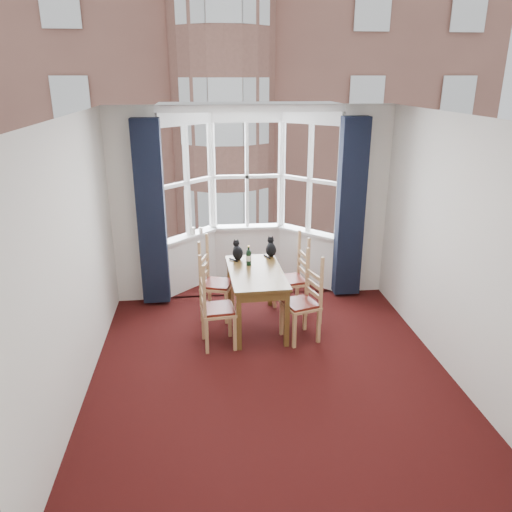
{
  "coord_description": "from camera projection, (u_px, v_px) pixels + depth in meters",
  "views": [
    {
      "loc": [
        -0.68,
        -4.76,
        3.16
      ],
      "look_at": [
        -0.06,
        1.05,
        1.05
      ],
      "focal_mm": 35.0,
      "sensor_mm": 36.0,
      "label": 1
    }
  ],
  "objects": [
    {
      "name": "cat_right",
      "position": [
        271.0,
        249.0,
        6.97
      ],
      "size": [
        0.15,
        0.21,
        0.28
      ],
      "color": "black",
      "rests_on": "dining_table"
    },
    {
      "name": "candle_tall",
      "position": [
        193.0,
        231.0,
        7.62
      ],
      "size": [
        0.06,
        0.06,
        0.12
      ],
      "primitive_type": "cylinder",
      "color": "white",
      "rests_on": "bay_window"
    },
    {
      "name": "floor",
      "position": [
        271.0,
        375.0,
        5.59
      ],
      "size": [
        4.5,
        4.5,
        0.0
      ],
      "primitive_type": "plane",
      "color": "black",
      "rests_on": "ground"
    },
    {
      "name": "curtain_left",
      "position": [
        151.0,
        214.0,
        6.93
      ],
      "size": [
        0.38,
        0.22,
        2.6
      ],
      "primitive_type": "cube",
      "color": "black",
      "rests_on": "floor"
    },
    {
      "name": "wall_right",
      "position": [
        459.0,
        252.0,
        5.31
      ],
      "size": [
        0.0,
        4.5,
        4.5
      ],
      "primitive_type": "plane",
      "rotation": [
        1.57,
        0.0,
        -1.57
      ],
      "color": "silver",
      "rests_on": "floor"
    },
    {
      "name": "ceiling",
      "position": [
        275.0,
        117.0,
        4.64
      ],
      "size": [
        4.5,
        4.5,
        0.0
      ],
      "primitive_type": "plane",
      "rotation": [
        3.14,
        0.0,
        0.0
      ],
      "color": "white",
      "rests_on": "floor"
    },
    {
      "name": "candle_short",
      "position": [
        201.0,
        231.0,
        7.66
      ],
      "size": [
        0.06,
        0.06,
        0.1
      ],
      "primitive_type": "cylinder",
      "color": "white",
      "rests_on": "bay_window"
    },
    {
      "name": "chair_left_near",
      "position": [
        211.0,
        311.0,
        6.06
      ],
      "size": [
        0.44,
        0.46,
        0.92
      ],
      "color": "tan",
      "rests_on": "floor"
    },
    {
      "name": "chair_left_far",
      "position": [
        211.0,
        284.0,
        6.83
      ],
      "size": [
        0.51,
        0.52,
        0.92
      ],
      "color": "tan",
      "rests_on": "floor"
    },
    {
      "name": "street",
      "position": [
        213.0,
        204.0,
        37.79
      ],
      "size": [
        80.0,
        80.0,
        0.0
      ],
      "primitive_type": "plane",
      "color": "#333335",
      "rests_on": "ground"
    },
    {
      "name": "wall_back_pier_left",
      "position": [
        136.0,
        208.0,
        7.06
      ],
      "size": [
        0.7,
        0.12,
        2.8
      ],
      "primitive_type": "cube",
      "color": "silver",
      "rests_on": "floor"
    },
    {
      "name": "chair_right_far",
      "position": [
        297.0,
        280.0,
        6.97
      ],
      "size": [
        0.46,
        0.48,
        0.92
      ],
      "color": "tan",
      "rests_on": "floor"
    },
    {
      "name": "dining_table",
      "position": [
        256.0,
        279.0,
        6.49
      ],
      "size": [
        0.74,
        1.31,
        0.78
      ],
      "color": "brown",
      "rests_on": "floor"
    },
    {
      "name": "wall_near",
      "position": [
        324.0,
        386.0,
        3.01
      ],
      "size": [
        4.0,
        0.0,
        4.0
      ],
      "primitive_type": "plane",
      "rotation": [
        -1.57,
        0.0,
        0.0
      ],
      "color": "silver",
      "rests_on": "floor"
    },
    {
      "name": "cat_left",
      "position": [
        238.0,
        252.0,
        6.84
      ],
      "size": [
        0.19,
        0.23,
        0.28
      ],
      "color": "black",
      "rests_on": "dining_table"
    },
    {
      "name": "wine_bottle",
      "position": [
        249.0,
        257.0,
        6.63
      ],
      "size": [
        0.07,
        0.07,
        0.27
      ],
      "color": "black",
      "rests_on": "dining_table"
    },
    {
      "name": "curtain_right",
      "position": [
        350.0,
        209.0,
        7.21
      ],
      "size": [
        0.38,
        0.22,
        2.6
      ],
      "primitive_type": "cube",
      "color": "black",
      "rests_on": "floor"
    },
    {
      "name": "wall_left",
      "position": [
        72.0,
        266.0,
        4.92
      ],
      "size": [
        0.0,
        4.5,
        4.5
      ],
      "primitive_type": "plane",
      "rotation": [
        1.57,
        0.0,
        1.57
      ],
      "color": "silver",
      "rests_on": "floor"
    },
    {
      "name": "bay_window",
      "position": [
        248.0,
        197.0,
        7.69
      ],
      "size": [
        2.76,
        0.94,
        2.8
      ],
      "color": "white",
      "rests_on": "floor"
    },
    {
      "name": "wall_back_pier_right",
      "position": [
        362.0,
        202.0,
        7.38
      ],
      "size": [
        0.7,
        0.12,
        2.8
      ],
      "primitive_type": "cube",
      "color": "silver",
      "rests_on": "floor"
    },
    {
      "name": "chair_right_near",
      "position": [
        307.0,
        304.0,
        6.26
      ],
      "size": [
        0.51,
        0.52,
        0.92
      ],
      "color": "tan",
      "rests_on": "floor"
    },
    {
      "name": "tenement_building",
      "position": [
        220.0,
        122.0,
        18.15
      ],
      "size": [
        18.4,
        7.8,
        15.2
      ],
      "color": "#945C4C",
      "rests_on": "street"
    }
  ]
}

